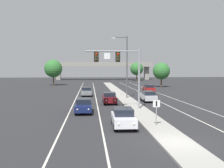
# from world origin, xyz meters

# --- Properties ---
(ground_plane) EXTENTS (260.00, 260.00, 0.00)m
(ground_plane) POSITION_xyz_m (0.00, 0.00, 0.00)
(ground_plane) COLOR #28282B
(median_island) EXTENTS (2.40, 110.00, 0.15)m
(median_island) POSITION_xyz_m (0.00, 18.00, 0.07)
(median_island) COLOR #9E9B93
(median_island) RESTS_ON ground
(lane_stripe_oncoming_center) EXTENTS (0.14, 100.00, 0.01)m
(lane_stripe_oncoming_center) POSITION_xyz_m (-4.70, 25.00, 0.00)
(lane_stripe_oncoming_center) COLOR silver
(lane_stripe_oncoming_center) RESTS_ON ground
(lane_stripe_receding_center) EXTENTS (0.14, 100.00, 0.01)m
(lane_stripe_receding_center) POSITION_xyz_m (4.70, 25.00, 0.00)
(lane_stripe_receding_center) COLOR silver
(lane_stripe_receding_center) RESTS_ON ground
(edge_stripe_left) EXTENTS (0.14, 100.00, 0.01)m
(edge_stripe_left) POSITION_xyz_m (-8.00, 25.00, 0.00)
(edge_stripe_left) COLOR silver
(edge_stripe_left) RESTS_ON ground
(edge_stripe_right) EXTENTS (0.14, 100.00, 0.01)m
(edge_stripe_right) POSITION_xyz_m (8.00, 25.00, 0.00)
(edge_stripe_right) COLOR silver
(edge_stripe_right) RESTS_ON ground
(overhead_signal_mast) EXTENTS (6.44, 0.44, 7.20)m
(overhead_signal_mast) POSITION_xyz_m (-1.88, 14.39, 5.29)
(overhead_signal_mast) COLOR gray
(overhead_signal_mast) RESTS_ON median_island
(median_sign_post) EXTENTS (0.60, 0.10, 2.20)m
(median_sign_post) POSITION_xyz_m (-0.11, 5.10, 1.59)
(median_sign_post) COLOR gray
(median_sign_post) RESTS_ON median_island
(street_lamp_median) EXTENTS (2.58, 0.28, 10.00)m
(street_lamp_median) POSITION_xyz_m (0.10, 26.13, 5.79)
(street_lamp_median) COLOR #4C4C51
(street_lamp_median) RESTS_ON median_island
(car_oncoming_white) EXTENTS (1.90, 4.50, 1.58)m
(car_oncoming_white) POSITION_xyz_m (-2.87, 5.39, 0.82)
(car_oncoming_white) COLOR silver
(car_oncoming_white) RESTS_ON ground
(car_oncoming_navy) EXTENTS (1.83, 4.48, 1.58)m
(car_oncoming_navy) POSITION_xyz_m (-6.39, 12.92, 0.82)
(car_oncoming_navy) COLOR #141E4C
(car_oncoming_navy) RESTS_ON ground
(car_oncoming_darkred) EXTENTS (1.83, 4.48, 1.58)m
(car_oncoming_darkred) POSITION_xyz_m (-2.95, 20.36, 0.82)
(car_oncoming_darkred) COLOR #5B0F14
(car_oncoming_darkred) RESTS_ON ground
(car_oncoming_grey) EXTENTS (1.82, 4.47, 1.58)m
(car_oncoming_grey) POSITION_xyz_m (-6.30, 31.00, 0.82)
(car_oncoming_grey) COLOR slate
(car_oncoming_grey) RESTS_ON ground
(car_receding_silver) EXTENTS (1.86, 4.49, 1.58)m
(car_receding_silver) POSITION_xyz_m (2.97, 22.18, 0.82)
(car_receding_silver) COLOR #B7B7BC
(car_receding_silver) RESTS_ON ground
(car_receding_red) EXTENTS (1.86, 4.49, 1.58)m
(car_receding_red) POSITION_xyz_m (6.49, 37.37, 0.82)
(car_receding_red) COLOR maroon
(car_receding_red) RESTS_ON ground
(overpass_bridge) EXTENTS (42.40, 6.40, 7.65)m
(overpass_bridge) POSITION_xyz_m (0.00, 98.92, 5.78)
(overpass_bridge) COLOR gray
(overpass_bridge) RESTS_ON ground
(tree_far_right_b) EXTENTS (4.48, 4.48, 6.48)m
(tree_far_right_b) POSITION_xyz_m (13.12, 52.16, 4.23)
(tree_far_right_b) COLOR #4C3823
(tree_far_right_b) RESTS_ON ground
(tree_far_left_b) EXTENTS (5.18, 5.18, 7.49)m
(tree_far_left_b) POSITION_xyz_m (-16.29, 61.60, 4.89)
(tree_far_left_b) COLOR #4C3823
(tree_far_left_b) RESTS_ON ground
(tree_far_right_c) EXTENTS (5.05, 5.05, 7.30)m
(tree_far_right_c) POSITION_xyz_m (12.47, 85.66, 4.77)
(tree_far_right_c) COLOR #4C3823
(tree_far_right_c) RESTS_ON ground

